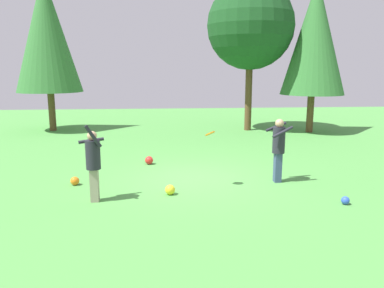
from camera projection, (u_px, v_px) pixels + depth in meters
ground_plane at (194, 179)px, 10.94m from camera, size 40.00×40.00×0.00m
person_thrower at (93, 160)px, 8.90m from camera, size 0.60×0.60×1.87m
person_catcher at (279, 145)px, 10.45m from camera, size 0.67×0.57×1.77m
frisbee at (210, 134)px, 9.89m from camera, size 0.37×0.37×0.15m
ball_red at (149, 160)px, 12.59m from camera, size 0.27×0.27×0.27m
ball_yellow at (170, 190)px, 9.54m from camera, size 0.25×0.25×0.25m
ball_blue at (345, 200)px, 8.85m from camera, size 0.19×0.19×0.19m
ball_orange at (75, 181)px, 10.32m from camera, size 0.23×0.23×0.23m
tree_far_right at (315, 38)px, 18.21m from camera, size 3.07×3.07×7.32m
tree_far_left at (46, 34)px, 18.68m from camera, size 3.22×3.22×7.69m
tree_right at (250, 26)px, 18.71m from camera, size 4.30×4.30×7.34m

